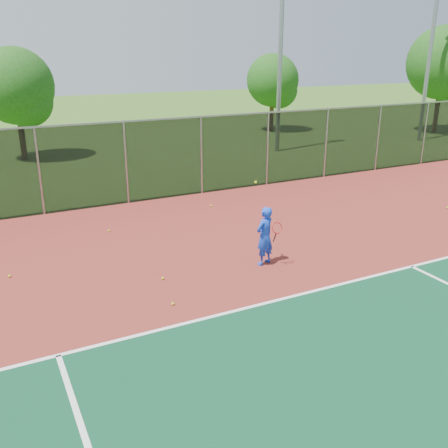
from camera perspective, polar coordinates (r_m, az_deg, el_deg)
name	(u,v)px	position (r m, az deg, el deg)	size (l,w,h in m)	color
court_apron	(381,299)	(12.11, 17.51, -8.21)	(30.00, 20.00, 0.02)	maroon
fence_back	(201,155)	(19.56, -2.61, 7.92)	(30.00, 0.06, 3.03)	black
tennis_player	(265,236)	(13.09, 4.68, -1.36)	(0.67, 0.69, 2.28)	blue
practice_ball_0	(173,304)	(11.34, -5.87, -9.06)	(0.07, 0.07, 0.07)	#B8D018
practice_ball_1	(211,206)	(18.14, -1.48, 2.10)	(0.07, 0.07, 0.07)	#B8D018
practice_ball_2	(163,278)	(12.54, -7.01, -6.18)	(0.07, 0.07, 0.07)	#B8D018
practice_ball_3	(10,276)	(13.67, -23.31, -5.48)	(0.07, 0.07, 0.07)	#B8D018
practice_ball_4	(109,231)	(16.05, -12.99, -0.74)	(0.07, 0.07, 0.07)	#B8D018
practice_ball_5	(447,208)	(19.64, 24.15, 1.73)	(0.07, 0.07, 0.07)	#B8D018
floodlight_n	(281,27)	(28.16, 6.56, 21.43)	(0.90, 0.40, 11.49)	gray
floodlight_ne	(433,30)	(33.76, 22.78, 19.78)	(0.90, 0.40, 11.49)	gray
tree_back_left	(18,90)	(27.78, -22.48, 13.99)	(3.82, 3.82, 5.61)	#3D2A16
tree_back_mid	(274,83)	(35.57, 5.76, 15.76)	(3.55, 3.55, 5.22)	#3D2A16
tree_back_right	(445,66)	(37.52, 23.93, 16.17)	(4.76, 4.76, 6.99)	#3D2A16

